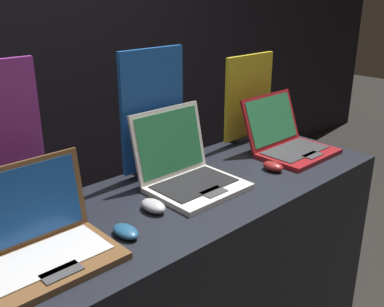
{
  "coord_description": "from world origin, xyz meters",
  "views": [
    {
      "loc": [
        -1.06,
        -0.82,
        1.6
      ],
      "look_at": [
        -0.01,
        0.31,
        1.02
      ],
      "focal_mm": 42.0,
      "sensor_mm": 36.0,
      "label": 1
    }
  ],
  "objects_px": {
    "laptop_front": "(38,240)",
    "laptop_back": "(287,140)",
    "laptop_middle": "(187,169)",
    "promo_stand_middle": "(153,115)",
    "mouse_middle": "(153,206)",
    "promo_stand_back": "(248,101)",
    "mouse_front": "(126,231)",
    "mouse_back": "(273,166)"
  },
  "relations": [
    {
      "from": "promo_stand_middle",
      "to": "promo_stand_back",
      "type": "xyz_separation_m",
      "value": [
        0.59,
        -0.0,
        -0.04
      ]
    },
    {
      "from": "mouse_middle",
      "to": "laptop_middle",
      "type": "bearing_deg",
      "value": 18.93
    },
    {
      "from": "mouse_middle",
      "to": "laptop_back",
      "type": "bearing_deg",
      "value": 2.27
    },
    {
      "from": "mouse_front",
      "to": "promo_stand_middle",
      "type": "height_order",
      "value": "promo_stand_middle"
    },
    {
      "from": "mouse_middle",
      "to": "mouse_back",
      "type": "distance_m",
      "value": 0.6
    },
    {
      "from": "mouse_front",
      "to": "promo_stand_middle",
      "type": "bearing_deg",
      "value": 41.39
    },
    {
      "from": "laptop_front",
      "to": "mouse_middle",
      "type": "bearing_deg",
      "value": 1.02
    },
    {
      "from": "laptop_middle",
      "to": "mouse_back",
      "type": "height_order",
      "value": "laptop_middle"
    },
    {
      "from": "promo_stand_middle",
      "to": "laptop_front",
      "type": "bearing_deg",
      "value": -156.2
    },
    {
      "from": "mouse_front",
      "to": "mouse_middle",
      "type": "relative_size",
      "value": 0.98
    },
    {
      "from": "mouse_middle",
      "to": "promo_stand_middle",
      "type": "relative_size",
      "value": 0.21
    },
    {
      "from": "laptop_front",
      "to": "mouse_middle",
      "type": "relative_size",
      "value": 3.6
    },
    {
      "from": "laptop_back",
      "to": "promo_stand_back",
      "type": "xyz_separation_m",
      "value": [
        0.0,
        0.24,
        0.14
      ]
    },
    {
      "from": "promo_stand_middle",
      "to": "laptop_middle",
      "type": "bearing_deg",
      "value": -90.0
    },
    {
      "from": "laptop_middle",
      "to": "mouse_back",
      "type": "xyz_separation_m",
      "value": [
        0.36,
        -0.14,
        -0.05
      ]
    },
    {
      "from": "promo_stand_middle",
      "to": "mouse_back",
      "type": "distance_m",
      "value": 0.54
    },
    {
      "from": "laptop_back",
      "to": "laptop_middle",
      "type": "bearing_deg",
      "value": 175.58
    },
    {
      "from": "promo_stand_back",
      "to": "mouse_middle",
      "type": "bearing_deg",
      "value": -161.43
    },
    {
      "from": "laptop_middle",
      "to": "laptop_back",
      "type": "bearing_deg",
      "value": -4.42
    },
    {
      "from": "laptop_front",
      "to": "promo_stand_back",
      "type": "distance_m",
      "value": 1.27
    },
    {
      "from": "promo_stand_middle",
      "to": "promo_stand_back",
      "type": "distance_m",
      "value": 0.59
    },
    {
      "from": "laptop_middle",
      "to": "mouse_front",
      "type": "bearing_deg",
      "value": -159.4
    },
    {
      "from": "mouse_back",
      "to": "promo_stand_back",
      "type": "relative_size",
      "value": 0.22
    },
    {
      "from": "mouse_front",
      "to": "promo_stand_back",
      "type": "relative_size",
      "value": 0.25
    },
    {
      "from": "promo_stand_middle",
      "to": "mouse_middle",
      "type": "bearing_deg",
      "value": -129.47
    },
    {
      "from": "laptop_front",
      "to": "mouse_middle",
      "type": "height_order",
      "value": "laptop_front"
    },
    {
      "from": "promo_stand_middle",
      "to": "mouse_back",
      "type": "height_order",
      "value": "promo_stand_middle"
    },
    {
      "from": "mouse_back",
      "to": "promo_stand_back",
      "type": "height_order",
      "value": "promo_stand_back"
    },
    {
      "from": "laptop_front",
      "to": "laptop_back",
      "type": "bearing_deg",
      "value": 1.85
    },
    {
      "from": "mouse_middle",
      "to": "promo_stand_back",
      "type": "relative_size",
      "value": 0.25
    },
    {
      "from": "promo_stand_middle",
      "to": "mouse_front",
      "type": "bearing_deg",
      "value": -138.61
    },
    {
      "from": "laptop_back",
      "to": "mouse_middle",
      "type": "bearing_deg",
      "value": -177.73
    },
    {
      "from": "mouse_front",
      "to": "laptop_middle",
      "type": "xyz_separation_m",
      "value": [
        0.39,
        0.15,
        0.05
      ]
    },
    {
      "from": "mouse_front",
      "to": "mouse_back",
      "type": "distance_m",
      "value": 0.76
    },
    {
      "from": "laptop_middle",
      "to": "promo_stand_middle",
      "type": "xyz_separation_m",
      "value": [
        0.0,
        0.2,
        0.18
      ]
    },
    {
      "from": "laptop_front",
      "to": "laptop_middle",
      "type": "distance_m",
      "value": 0.65
    },
    {
      "from": "mouse_middle",
      "to": "laptop_back",
      "type": "distance_m",
      "value": 0.82
    },
    {
      "from": "mouse_back",
      "to": "laptop_back",
      "type": "bearing_deg",
      "value": 22.19
    },
    {
      "from": "laptop_front",
      "to": "mouse_middle",
      "type": "xyz_separation_m",
      "value": [
        0.42,
        0.01,
        -0.04
      ]
    },
    {
      "from": "laptop_front",
      "to": "promo_stand_middle",
      "type": "bearing_deg",
      "value": 23.8
    },
    {
      "from": "laptop_back",
      "to": "mouse_front",
      "type": "bearing_deg",
      "value": -174.08
    },
    {
      "from": "laptop_back",
      "to": "promo_stand_middle",
      "type": "bearing_deg",
      "value": 157.56
    }
  ]
}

